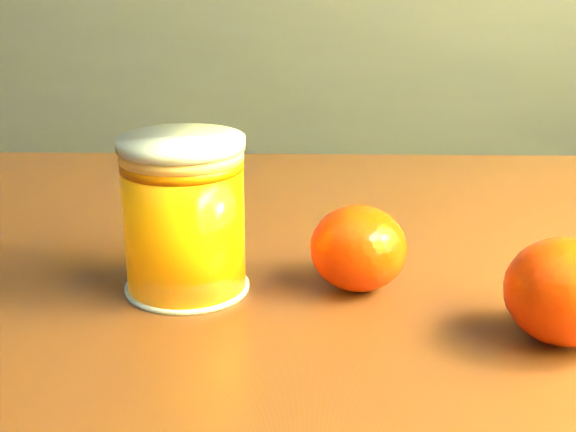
# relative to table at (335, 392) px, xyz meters

# --- Properties ---
(table) EXTENTS (0.99, 0.74, 0.70)m
(table) POSITION_rel_table_xyz_m (0.00, 0.00, 0.00)
(table) COLOR #5F3017
(table) RESTS_ON ground
(juice_glass) EXTENTS (0.08, 0.08, 0.10)m
(juice_glass) POSITION_rel_table_xyz_m (-0.10, -0.03, 0.14)
(juice_glass) COLOR orange
(juice_glass) RESTS_ON table
(orange_front) EXTENTS (0.07, 0.07, 0.06)m
(orange_front) POSITION_rel_table_xyz_m (0.01, -0.01, 0.12)
(orange_front) COLOR #EE3504
(orange_front) RESTS_ON table
(orange_back) EXTENTS (0.08, 0.08, 0.06)m
(orange_back) POSITION_rel_table_xyz_m (0.13, -0.07, 0.12)
(orange_back) COLOR #EE3504
(orange_back) RESTS_ON table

